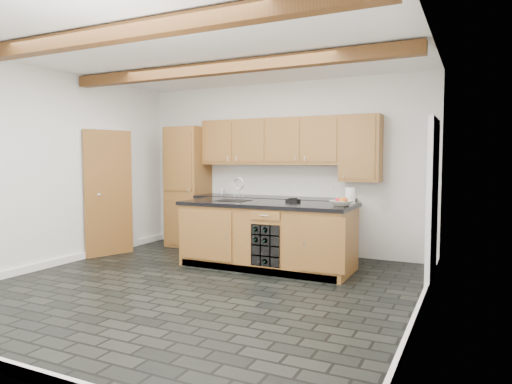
# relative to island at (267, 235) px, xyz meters

# --- Properties ---
(ground) EXTENTS (5.00, 5.00, 0.00)m
(ground) POSITION_rel_island_xyz_m (-0.31, -1.28, -0.47)
(ground) COLOR black
(ground) RESTS_ON ground
(room_shell) EXTENTS (5.01, 5.00, 5.00)m
(room_shell) POSITION_rel_island_xyz_m (-0.39, -0.75, 1.06)
(room_shell) COLOR white
(room_shell) RESTS_ON ground
(back_cabinetry) EXTENTS (3.65, 0.62, 2.20)m
(back_cabinetry) POSITION_rel_island_xyz_m (-0.68, 0.95, 0.51)
(back_cabinetry) COLOR olive
(back_cabinetry) RESTS_ON ground
(island) EXTENTS (2.48, 0.96, 0.93)m
(island) POSITION_rel_island_xyz_m (0.00, 0.00, 0.00)
(island) COLOR olive
(island) RESTS_ON ground
(faucet) EXTENTS (0.45, 0.40, 0.34)m
(faucet) POSITION_rel_island_xyz_m (-0.56, 0.05, 0.50)
(faucet) COLOR black
(faucet) RESTS_ON island
(kitchen_scale) EXTENTS (0.21, 0.14, 0.06)m
(kitchen_scale) POSITION_rel_island_xyz_m (0.32, 0.19, 0.49)
(kitchen_scale) COLOR black
(kitchen_scale) RESTS_ON island
(fruit_bowl) EXTENTS (0.35, 0.35, 0.07)m
(fruit_bowl) POSITION_rel_island_xyz_m (1.07, -0.02, 0.50)
(fruit_bowl) COLOR beige
(fruit_bowl) RESTS_ON island
(fruit_cluster) EXTENTS (0.16, 0.17, 0.07)m
(fruit_cluster) POSITION_rel_island_xyz_m (1.07, -0.02, 0.54)
(fruit_cluster) COLOR #B73F18
(fruit_cluster) RESTS_ON fruit_bowl
(paper_towel) EXTENTS (0.13, 0.13, 0.22)m
(paper_towel) POSITION_rel_island_xyz_m (1.11, 0.28, 0.57)
(paper_towel) COLOR white
(paper_towel) RESTS_ON island
(mug) EXTENTS (0.11, 0.11, 0.10)m
(mug) POSITION_rel_island_xyz_m (-1.34, 1.03, 0.51)
(mug) COLOR white
(mug) RESTS_ON back_cabinetry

